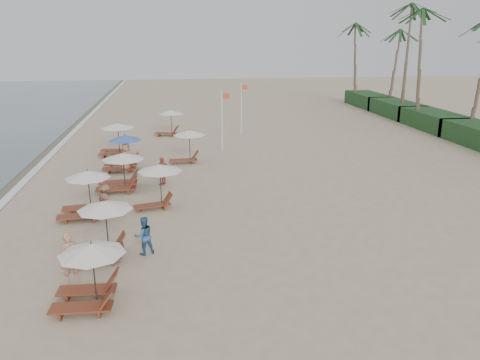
{
  "coord_description": "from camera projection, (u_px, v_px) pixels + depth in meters",
  "views": [
    {
      "loc": [
        -2.3,
        -18.14,
        8.23
      ],
      "look_at": [
        1.0,
        4.19,
        1.3
      ],
      "focal_mm": 34.81,
      "sensor_mm": 36.0,
      "label": 1
    }
  ],
  "objects": [
    {
      "name": "lounger_station_3",
      "position": [
        119.0,
        173.0,
        25.92
      ],
      "size": [
        2.78,
        2.35,
        2.12
      ],
      "color": "brown",
      "rests_on": "ground"
    },
    {
      "name": "inland_station_0",
      "position": [
        157.0,
        180.0,
        23.05
      ],
      "size": [
        2.58,
        2.24,
        2.22
      ],
      "color": "brown",
      "rests_on": "ground"
    },
    {
      "name": "beachgoer_near",
      "position": [
        70.0,
        258.0,
        16.07
      ],
      "size": [
        0.81,
        0.68,
        1.88
      ],
      "primitive_type": "imported",
      "rotation": [
        0.0,
        0.0,
        0.38
      ],
      "color": "tan",
      "rests_on": "ground"
    },
    {
      "name": "lounger_station_4",
      "position": [
        122.0,
        155.0,
        29.85
      ],
      "size": [
        2.61,
        2.12,
        2.31
      ],
      "color": "brown",
      "rests_on": "ground"
    },
    {
      "name": "beachgoer_far_a",
      "position": [
        163.0,
        171.0,
        26.92
      ],
      "size": [
        0.86,
        1.04,
        1.66
      ],
      "primitive_type": "imported",
      "rotation": [
        0.0,
        0.0,
        4.15
      ],
      "color": "#B54948",
      "rests_on": "ground"
    },
    {
      "name": "ground",
      "position": [
        231.0,
        238.0,
        19.89
      ],
      "size": [
        160.0,
        160.0,
        0.0
      ],
      "primitive_type": "plane",
      "color": "tan",
      "rests_on": "ground"
    },
    {
      "name": "inland_station_2",
      "position": [
        169.0,
        120.0,
        40.34
      ],
      "size": [
        2.71,
        2.24,
        2.22
      ],
      "color": "brown",
      "rests_on": "ground"
    },
    {
      "name": "wet_sand_band",
      "position": [
        1.0,
        182.0,
        27.6
      ],
      "size": [
        3.2,
        140.0,
        0.01
      ],
      "primitive_type": "cube",
      "color": "#6B5E4C",
      "rests_on": "ground"
    },
    {
      "name": "beachgoer_mid_a",
      "position": [
        144.0,
        236.0,
        18.25
      ],
      "size": [
        0.92,
        0.82,
        1.57
      ],
      "primitive_type": "imported",
      "rotation": [
        0.0,
        0.0,
        3.49
      ],
      "color": "#2D5A89",
      "rests_on": "ground"
    },
    {
      "name": "lounger_station_2",
      "position": [
        84.0,
        196.0,
        22.03
      ],
      "size": [
        2.64,
        2.18,
        2.27
      ],
      "color": "brown",
      "rests_on": "ground"
    },
    {
      "name": "lounger_station_0",
      "position": [
        87.0,
        276.0,
        14.64
      ],
      "size": [
        2.47,
        2.1,
        2.13
      ],
      "color": "brown",
      "rests_on": "ground"
    },
    {
      "name": "beachgoer_mid_b",
      "position": [
        106.0,
        200.0,
        22.34
      ],
      "size": [
        1.13,
        1.08,
        1.54
      ],
      "primitive_type": "imported",
      "rotation": [
        0.0,
        0.0,
        2.44
      ],
      "color": "#895A46",
      "rests_on": "ground"
    },
    {
      "name": "flag_pole_far",
      "position": [
        242.0,
        106.0,
        40.27
      ],
      "size": [
        0.6,
        0.08,
        4.57
      ],
      "color": "silver",
      "rests_on": "ground"
    },
    {
      "name": "flag_pole_near",
      "position": [
        222.0,
        118.0,
        34.47
      ],
      "size": [
        0.59,
        0.08,
        4.52
      ],
      "color": "silver",
      "rests_on": "ground"
    },
    {
      "name": "lounger_station_5",
      "position": [
        115.0,
        139.0,
        33.55
      ],
      "size": [
        2.72,
        2.43,
        2.37
      ],
      "color": "brown",
      "rests_on": "ground"
    },
    {
      "name": "inland_station_1",
      "position": [
        187.0,
        143.0,
        31.54
      ],
      "size": [
        2.62,
        2.24,
        2.22
      ],
      "color": "brown",
      "rests_on": "ground"
    },
    {
      "name": "beachgoer_far_b",
      "position": [
        126.0,
        158.0,
        29.41
      ],
      "size": [
        1.05,
        1.09,
        1.88
      ],
      "primitive_type": "imported",
      "rotation": [
        0.0,
        0.0,
        0.86
      ],
      "color": "tan",
      "rests_on": "ground"
    },
    {
      "name": "foam_line",
      "position": [
        24.0,
        181.0,
        27.78
      ],
      "size": [
        0.5,
        140.0,
        0.02
      ],
      "primitive_type": "cube",
      "color": "white",
      "rests_on": "ground"
    },
    {
      "name": "lounger_station_1",
      "position": [
        102.0,
        229.0,
        17.78
      ],
      "size": [
        2.35,
        2.09,
        2.35
      ],
      "color": "brown",
      "rests_on": "ground"
    }
  ]
}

